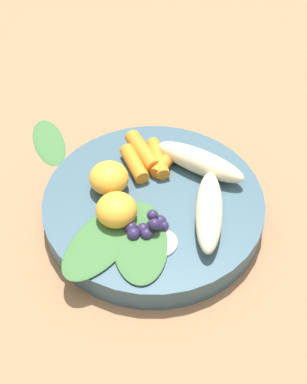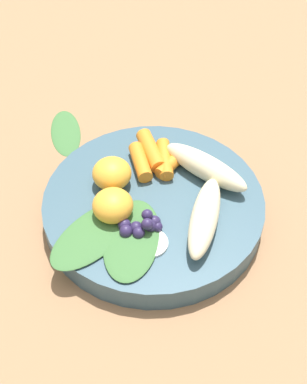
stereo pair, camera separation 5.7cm
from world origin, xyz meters
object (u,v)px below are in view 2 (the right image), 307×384
object	(u,v)px
kale_leaf_stray	(65,131)
orange_segment_near	(111,203)
banana_peeled_right	(205,217)
banana_peeled_left	(207,168)
bowl	(154,207)

from	to	relation	value
kale_leaf_stray	orange_segment_near	bearing A→B (deg)	-167.25
banana_peeled_right	kale_leaf_stray	bearing A→B (deg)	56.90
banana_peeled_left	orange_segment_near	distance (m)	0.12
banana_peeled_right	kale_leaf_stray	world-z (taller)	banana_peeled_right
bowl	banana_peeled_right	bearing A→B (deg)	113.11
bowl	banana_peeled_left	size ratio (longest dim) A/B	2.24
banana_peeled_left	bowl	bearing A→B (deg)	67.97
bowl	kale_leaf_stray	xyz separation A→B (m)	(0.03, -0.19, -0.01)
banana_peeled_right	orange_segment_near	distance (m)	0.10
banana_peeled_left	kale_leaf_stray	size ratio (longest dim) A/B	1.16
banana_peeled_left	banana_peeled_right	world-z (taller)	same
banana_peeled_right	orange_segment_near	world-z (taller)	orange_segment_near
bowl	banana_peeled_right	size ratio (longest dim) A/B	2.24
banana_peeled_left	orange_segment_near	xyz separation A→B (m)	(0.12, -0.01, 0.00)
banana_peeled_right	kale_leaf_stray	distance (m)	0.26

